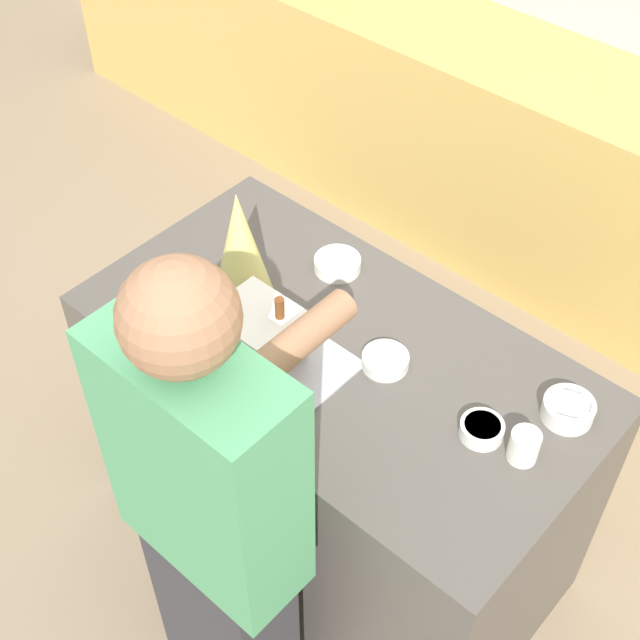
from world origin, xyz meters
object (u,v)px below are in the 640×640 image
object	(u,v)px
gingerbread_house	(259,334)
person	(215,533)
decorative_tree	(240,246)
candy_bowl_beside_tree	(337,263)
candy_bowl_front_corner	(482,429)
candy_bowl_far_right	(568,409)
baking_tray	(260,357)
mug	(524,446)
candy_bowl_center_rear	(385,360)

from	to	relation	value
gingerbread_house	person	bearing A→B (deg)	-57.55
decorative_tree	candy_bowl_beside_tree	size ratio (longest dim) A/B	2.59
candy_bowl_front_corner	person	world-z (taller)	person
candy_bowl_far_right	baking_tray	bearing A→B (deg)	-152.38
baking_tray	mug	distance (m)	0.71
mug	person	distance (m)	0.75
candy_bowl_far_right	gingerbread_house	bearing A→B (deg)	-152.38
candy_bowl_front_corner	person	xyz separation A→B (m)	(-0.31, -0.60, -0.07)
candy_bowl_far_right	mug	distance (m)	0.18
candy_bowl_beside_tree	candy_bowl_far_right	distance (m)	0.78
candy_bowl_front_corner	baking_tray	bearing A→B (deg)	-162.75
candy_bowl_front_corner	candy_bowl_far_right	world-z (taller)	candy_bowl_far_right
candy_bowl_far_right	mug	bearing A→B (deg)	-95.01
candy_bowl_beside_tree	candy_bowl_front_corner	world-z (taller)	candy_bowl_front_corner
decorative_tree	mug	size ratio (longest dim) A/B	4.12
baking_tray	candy_bowl_beside_tree	bearing A→B (deg)	101.01
person	candy_bowl_front_corner	bearing A→B (deg)	63.05
decorative_tree	person	bearing A→B (deg)	-50.07
gingerbread_house	mug	xyz separation A→B (m)	(0.69, 0.19, -0.05)
gingerbread_house	person	xyz separation A→B (m)	(0.27, -0.43, -0.14)
decorative_tree	candy_bowl_beside_tree	xyz separation A→B (m)	(0.13, 0.25, -0.16)
candy_bowl_far_right	person	xyz separation A→B (m)	(-0.43, -0.79, -0.07)
decorative_tree	mug	bearing A→B (deg)	2.94
gingerbread_house	candy_bowl_beside_tree	world-z (taller)	gingerbread_house
gingerbread_house	candy_bowl_far_right	xyz separation A→B (m)	(0.70, 0.37, -0.06)
gingerbread_house	candy_bowl_beside_tree	distance (m)	0.41
gingerbread_house	candy_bowl_far_right	distance (m)	0.80
candy_bowl_beside_tree	candy_bowl_far_right	bearing A→B (deg)	-2.18
candy_bowl_far_right	candy_bowl_center_rear	xyz separation A→B (m)	(-0.44, -0.17, -0.01)
candy_bowl_beside_tree	candy_bowl_far_right	world-z (taller)	candy_bowl_far_right
candy_bowl_beside_tree	candy_bowl_center_rear	xyz separation A→B (m)	(0.34, -0.20, -0.00)
candy_bowl_far_right	candy_bowl_center_rear	size ratio (longest dim) A/B	1.04
mug	candy_bowl_front_corner	bearing A→B (deg)	-174.86
candy_bowl_front_corner	candy_bowl_center_rear	xyz separation A→B (m)	(-0.32, 0.02, -0.00)
candy_bowl_center_rear	person	bearing A→B (deg)	-89.19
baking_tray	mug	size ratio (longest dim) A/B	5.26
candy_bowl_front_corner	candy_bowl_beside_tree	bearing A→B (deg)	161.57
candy_bowl_front_corner	candy_bowl_far_right	bearing A→B (deg)	56.33
baking_tray	decorative_tree	distance (m)	0.30
baking_tray	candy_bowl_beside_tree	world-z (taller)	candy_bowl_beside_tree
candy_bowl_front_corner	decorative_tree	bearing A→B (deg)	-177.37
baking_tray	candy_bowl_far_right	bearing A→B (deg)	27.62
baking_tray	mug	bearing A→B (deg)	15.38
decorative_tree	mug	distance (m)	0.90
candy_bowl_beside_tree	person	distance (m)	0.90
baking_tray	mug	xyz separation A→B (m)	(0.69, 0.19, 0.04)
gingerbread_house	candy_bowl_far_right	size ratio (longest dim) A/B	1.71
person	baking_tray	bearing A→B (deg)	122.49
candy_bowl_far_right	person	size ratio (longest dim) A/B	0.08
candy_bowl_beside_tree	mug	world-z (taller)	mug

